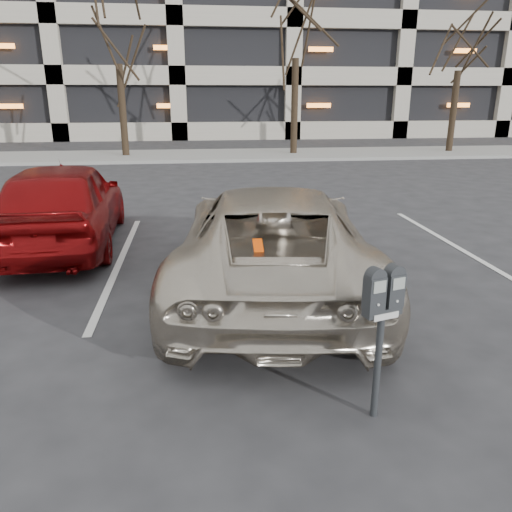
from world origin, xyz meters
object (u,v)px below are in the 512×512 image
at_px(tree_b, 114,1).
at_px(parking_meter, 383,306).
at_px(suv_silver, 273,240).
at_px(car_red, 63,203).
at_px(tree_d, 464,16).

xyz_separation_m(tree_b, parking_meter, (4.18, -17.97, -4.87)).
distance_m(parking_meter, suv_silver, 2.83).
distance_m(tree_b, car_red, 13.70).
bearing_deg(car_red, parking_meter, 121.00).
xyz_separation_m(tree_b, suv_silver, (3.78, -15.18, -5.13)).
xyz_separation_m(tree_b, tree_d, (14.00, 0.00, -0.28)).
height_order(tree_b, suv_silver, tree_b).
distance_m(tree_b, parking_meter, 19.08).
height_order(tree_d, car_red, tree_d).
height_order(tree_b, tree_d, tree_b).
bearing_deg(tree_b, tree_d, 0.00).
distance_m(suv_silver, car_red, 4.04).
relative_size(suv_silver, car_red, 1.22).
distance_m(tree_d, parking_meter, 20.99).
height_order(tree_d, parking_meter, tree_d).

